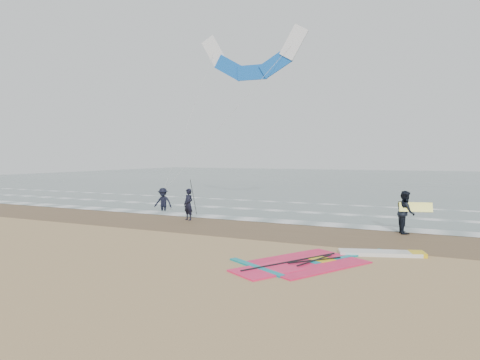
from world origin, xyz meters
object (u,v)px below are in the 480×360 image
at_px(windsurf_rig, 328,260).
at_px(person_wading, 163,196).
at_px(person_standing, 188,204).
at_px(person_walking, 405,212).
at_px(surf_kite, 252,60).

distance_m(windsurf_rig, person_wading, 14.13).
height_order(person_standing, person_wading, person_wading).
bearing_deg(windsurf_rig, person_wading, 146.05).
height_order(windsurf_rig, person_walking, person_walking).
height_order(person_walking, person_wading, person_walking).
bearing_deg(surf_kite, person_walking, -28.60).
height_order(person_walking, surf_kite, surf_kite).
bearing_deg(person_standing, person_wading, 160.37).
xyz_separation_m(windsurf_rig, surf_kite, (-7.36, 10.99, 8.94)).
bearing_deg(surf_kite, person_standing, -99.78).
relative_size(person_standing, person_walking, 0.89).
bearing_deg(surf_kite, person_wading, -144.37).
height_order(windsurf_rig, surf_kite, surf_kite).
xyz_separation_m(windsurf_rig, person_standing, (-8.34, 5.30, 0.76)).
xyz_separation_m(person_walking, surf_kite, (-9.13, 4.98, 8.08)).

